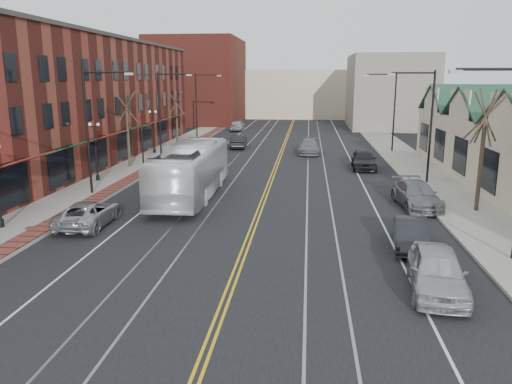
% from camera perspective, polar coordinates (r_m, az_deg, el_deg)
% --- Properties ---
extents(ground, '(160.00, 160.00, 0.00)m').
position_cam_1_polar(ground, '(17.06, -4.03, -13.65)').
color(ground, black).
rests_on(ground, ground).
extents(sidewalk_left, '(4.00, 120.00, 0.15)m').
position_cam_1_polar(sidewalk_left, '(38.73, -16.52, 1.16)').
color(sidewalk_left, gray).
rests_on(sidewalk_left, ground).
extents(sidewalk_right, '(4.00, 120.00, 0.15)m').
position_cam_1_polar(sidewalk_right, '(36.99, 20.34, 0.35)').
color(sidewalk_right, gray).
rests_on(sidewalk_right, ground).
extents(building_left, '(10.00, 50.00, 11.00)m').
position_cam_1_polar(building_left, '(47.35, -21.67, 9.48)').
color(building_left, maroon).
rests_on(building_left, ground).
extents(backdrop_left, '(14.00, 18.00, 14.00)m').
position_cam_1_polar(backdrop_left, '(87.06, -6.60, 12.46)').
color(backdrop_left, maroon).
rests_on(backdrop_left, ground).
extents(backdrop_mid, '(22.00, 14.00, 9.00)m').
position_cam_1_polar(backdrop_mid, '(100.10, 4.50, 11.13)').
color(backdrop_mid, '#BBAC90').
rests_on(backdrop_mid, ground).
extents(backdrop_right, '(12.00, 16.00, 11.00)m').
position_cam_1_polar(backdrop_right, '(80.97, 14.97, 11.02)').
color(backdrop_right, slate).
rests_on(backdrop_right, ground).
extents(streetlight_l_1, '(3.33, 0.25, 8.00)m').
position_cam_1_polar(streetlight_l_1, '(34.04, -18.11, 7.93)').
color(streetlight_l_1, black).
rests_on(streetlight_l_1, sidewalk_left).
extents(streetlight_l_2, '(3.33, 0.25, 8.00)m').
position_cam_1_polar(streetlight_l_2, '(49.06, -10.50, 9.70)').
color(streetlight_l_2, black).
rests_on(streetlight_l_2, sidewalk_left).
extents(streetlight_l_3, '(3.33, 0.25, 8.00)m').
position_cam_1_polar(streetlight_l_3, '(64.56, -6.46, 10.56)').
color(streetlight_l_3, black).
rests_on(streetlight_l_3, sidewalk_left).
extents(streetlight_r_1, '(3.33, 0.25, 8.00)m').
position_cam_1_polar(streetlight_r_1, '(38.02, 18.79, 8.35)').
color(streetlight_r_1, black).
rests_on(streetlight_r_1, sidewalk_right).
extents(streetlight_r_2, '(3.33, 0.25, 8.00)m').
position_cam_1_polar(streetlight_r_2, '(53.72, 15.09, 9.74)').
color(streetlight_r_2, black).
rests_on(streetlight_r_2, sidewalk_right).
extents(lamppost_l_2, '(0.84, 0.28, 4.27)m').
position_cam_1_polar(lamppost_l_2, '(38.69, -17.82, 4.27)').
color(lamppost_l_2, black).
rests_on(lamppost_l_2, sidewalk_left).
extents(lamppost_l_3, '(0.84, 0.28, 4.27)m').
position_cam_1_polar(lamppost_l_3, '(51.70, -11.62, 6.67)').
color(lamppost_l_3, black).
rests_on(lamppost_l_3, sidewalk_left).
extents(tree_left_near, '(1.78, 1.37, 6.48)m').
position_cam_1_polar(tree_left_near, '(43.95, -14.46, 7.17)').
color(tree_left_near, '#382B21').
rests_on(tree_left_near, sidewalk_left).
extents(tree_left_far, '(1.66, 1.28, 6.02)m').
position_cam_1_polar(tree_left_far, '(59.17, -9.06, 8.58)').
color(tree_left_far, '#382B21').
rests_on(tree_left_far, sidewalk_left).
extents(tree_right_mid, '(1.90, 1.46, 6.93)m').
position_cam_1_polar(tree_right_mid, '(30.85, 24.45, 4.57)').
color(tree_right_mid, '#382B21').
rests_on(tree_right_mid, sidewalk_right).
extents(manhole_far, '(0.60, 0.60, 0.02)m').
position_cam_1_polar(manhole_far, '(27.93, -24.31, -3.75)').
color(manhole_far, '#592D19').
rests_on(manhole_far, sidewalk_left).
extents(traffic_signal, '(0.18, 0.15, 3.80)m').
position_cam_1_polar(traffic_signal, '(41.57, -12.85, 5.33)').
color(traffic_signal, black).
rests_on(traffic_signal, sidewalk_left).
extents(transit_bus, '(3.02, 12.41, 3.45)m').
position_cam_1_polar(transit_bus, '(32.58, -7.41, 2.40)').
color(transit_bus, white).
rests_on(transit_bus, ground).
extents(parked_suv, '(2.35, 4.89, 1.34)m').
position_cam_1_polar(parked_suv, '(27.60, -18.59, -2.35)').
color(parked_suv, '#9FA0A6').
rests_on(parked_suv, ground).
extents(parked_car_a, '(2.46, 4.94, 1.62)m').
position_cam_1_polar(parked_car_a, '(19.39, 19.99, -8.48)').
color(parked_car_a, '#ACAEB3').
rests_on(parked_car_a, ground).
extents(parked_car_b, '(1.91, 4.22, 1.34)m').
position_cam_1_polar(parked_car_b, '(23.84, 17.27, -4.63)').
color(parked_car_b, black).
rests_on(parked_car_b, ground).
extents(parked_car_c, '(2.59, 5.38, 1.51)m').
position_cam_1_polar(parked_car_c, '(31.42, 17.87, -0.32)').
color(parked_car_c, slate).
rests_on(parked_car_c, ground).
extents(parked_car_d, '(2.12, 4.94, 1.66)m').
position_cam_1_polar(parked_car_d, '(43.47, 12.22, 3.66)').
color(parked_car_d, black).
rests_on(parked_car_d, ground).
extents(distant_car_left, '(1.79, 4.58, 1.49)m').
position_cam_1_polar(distant_car_left, '(55.35, -1.99, 5.80)').
color(distant_car_left, black).
rests_on(distant_car_left, ground).
extents(distant_car_right, '(2.18, 5.13, 1.48)m').
position_cam_1_polar(distant_car_right, '(51.35, 6.10, 5.17)').
color(distant_car_right, slate).
rests_on(distant_car_right, ground).
extents(distant_car_far, '(2.06, 4.82, 1.62)m').
position_cam_1_polar(distant_car_far, '(73.43, -2.16, 7.62)').
color(distant_car_far, '#989B9E').
rests_on(distant_car_far, ground).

